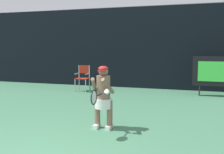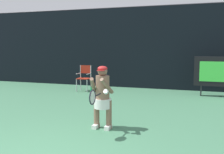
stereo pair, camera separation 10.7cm
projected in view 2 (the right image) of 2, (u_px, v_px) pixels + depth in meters
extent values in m
cube|color=black|center=(142.00, 48.00, 12.01)|extent=(18.00, 0.12, 3.60)
cylinder|color=#38383D|center=(143.00, 6.00, 11.80)|extent=(18.00, 0.05, 0.05)
cylinder|color=#2D2D33|center=(201.00, 91.00, 10.22)|extent=(0.05, 0.05, 0.40)
cylinder|color=#B7B7BC|center=(77.00, 85.00, 11.20)|extent=(0.04, 0.04, 0.52)
cylinder|color=#B7B7BC|center=(87.00, 86.00, 11.04)|extent=(0.04, 0.04, 0.52)
cylinder|color=#B7B7BC|center=(81.00, 84.00, 11.58)|extent=(0.04, 0.04, 0.52)
cylinder|color=#B7B7BC|center=(91.00, 85.00, 11.43)|extent=(0.04, 0.04, 0.52)
cube|color=maroon|center=(84.00, 79.00, 11.28)|extent=(0.52, 0.44, 0.03)
cylinder|color=#B7B7BC|center=(81.00, 72.00, 11.52)|extent=(0.04, 0.04, 0.56)
cylinder|color=#B7B7BC|center=(91.00, 72.00, 11.36)|extent=(0.04, 0.04, 0.56)
cube|color=maroon|center=(86.00, 69.00, 11.43)|extent=(0.48, 0.02, 0.34)
cylinder|color=#B7B7BC|center=(79.00, 73.00, 11.33)|extent=(0.04, 0.44, 0.04)
cylinder|color=#B7B7BC|center=(89.00, 74.00, 11.18)|extent=(0.04, 0.44, 0.04)
cylinder|color=#1A9853|center=(91.00, 90.00, 10.94)|extent=(0.07, 0.07, 0.24)
cylinder|color=black|center=(91.00, 87.00, 10.93)|extent=(0.03, 0.03, 0.03)
cube|color=white|center=(96.00, 126.00, 6.18)|extent=(0.11, 0.26, 0.09)
cube|color=white|center=(108.00, 127.00, 6.09)|extent=(0.11, 0.26, 0.09)
cylinder|color=brown|center=(97.00, 114.00, 6.20)|extent=(0.13, 0.13, 0.66)
cylinder|color=brown|center=(109.00, 115.00, 6.10)|extent=(0.13, 0.13, 0.66)
cylinder|color=silver|center=(103.00, 103.00, 6.12)|extent=(0.39, 0.39, 0.22)
cylinder|color=brown|center=(103.00, 88.00, 6.08)|extent=(0.31, 0.31, 0.56)
sphere|color=brown|center=(103.00, 71.00, 6.04)|extent=(0.22, 0.22, 0.22)
ellipsoid|color=#B22323|center=(103.00, 69.00, 6.03)|extent=(0.22, 0.22, 0.12)
cube|color=#B22323|center=(101.00, 70.00, 5.94)|extent=(0.17, 0.12, 0.02)
cylinder|color=brown|center=(93.00, 85.00, 5.97)|extent=(0.19, 0.46, 0.40)
cylinder|color=brown|center=(107.00, 86.00, 5.87)|extent=(0.19, 0.46, 0.40)
cylinder|color=white|center=(106.00, 92.00, 5.76)|extent=(0.13, 0.13, 0.11)
cylinder|color=black|center=(98.00, 95.00, 5.70)|extent=(0.03, 0.28, 0.03)
torus|color=black|center=(93.00, 97.00, 5.41)|extent=(0.02, 0.31, 0.31)
ellipsoid|color=silver|center=(93.00, 97.00, 5.41)|extent=(0.01, 0.26, 0.26)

